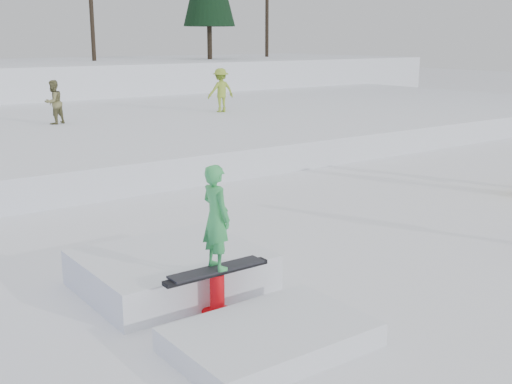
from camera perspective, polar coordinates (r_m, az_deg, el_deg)
ground at (r=9.73m, az=4.66°, el=-8.97°), size 120.00×120.00×0.00m
snow_midrise at (r=23.75m, az=-21.53°, el=4.58°), size 50.00×18.00×0.80m
walker_olive at (r=23.34m, az=-17.55°, el=7.62°), size 0.91×0.83×1.51m
walker_ygreen at (r=26.02m, az=-3.15°, el=9.02°), size 1.17×0.73×1.74m
jib_rail_feature at (r=9.34m, az=-5.41°, el=-7.96°), size 2.60×4.40×2.11m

